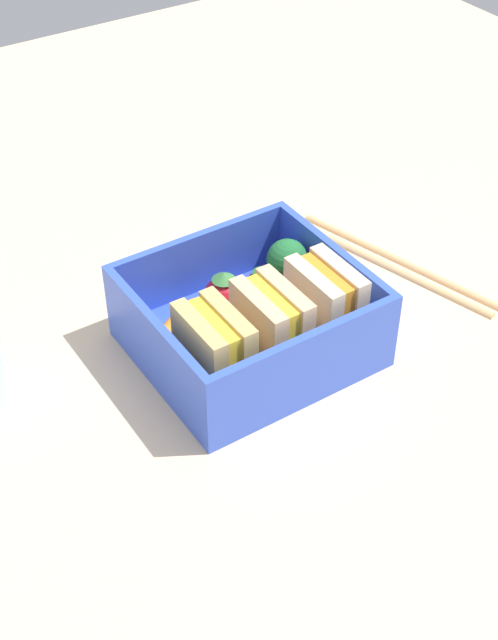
% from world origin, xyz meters
% --- Properties ---
extents(ground_plane, '(1.20, 1.20, 0.02)m').
position_xyz_m(ground_plane, '(0.00, 0.00, -0.01)').
color(ground_plane, beige).
extents(bento_tray, '(0.15, 0.14, 0.01)m').
position_xyz_m(bento_tray, '(0.00, 0.00, 0.01)').
color(bento_tray, blue).
rests_on(bento_tray, ground_plane).
extents(bento_rim, '(0.15, 0.14, 0.05)m').
position_xyz_m(bento_rim, '(0.00, 0.00, 0.04)').
color(bento_rim, blue).
rests_on(bento_rim, bento_tray).
extents(sandwich_left, '(0.03, 0.05, 0.06)m').
position_xyz_m(sandwich_left, '(-0.04, 0.03, 0.04)').
color(sandwich_left, beige).
rests_on(sandwich_left, bento_tray).
extents(sandwich_center_left, '(0.03, 0.05, 0.06)m').
position_xyz_m(sandwich_center_left, '(0.00, 0.03, 0.04)').
color(sandwich_center_left, '#DFB686').
rests_on(sandwich_center_left, bento_tray).
extents(sandwich_center, '(0.03, 0.05, 0.06)m').
position_xyz_m(sandwich_center, '(0.04, 0.03, 0.04)').
color(sandwich_center, tan).
rests_on(sandwich_center, bento_tray).
extents(broccoli_floret, '(0.03, 0.03, 0.04)m').
position_xyz_m(broccoli_floret, '(-0.05, -0.03, 0.04)').
color(broccoli_floret, '#86C864').
rests_on(broccoli_floret, bento_tray).
extents(strawberry_left, '(0.03, 0.03, 0.03)m').
position_xyz_m(strawberry_left, '(-0.03, -0.03, 0.03)').
color(strawberry_left, red).
rests_on(strawberry_left, bento_tray).
extents(strawberry_far_left, '(0.03, 0.03, 0.04)m').
position_xyz_m(strawberry_far_left, '(0.00, -0.03, 0.03)').
color(strawberry_far_left, red).
rests_on(strawberry_far_left, bento_tray).
extents(carrot_stick_far_left, '(0.03, 0.04, 0.01)m').
position_xyz_m(carrot_stick_far_left, '(0.03, -0.03, 0.02)').
color(carrot_stick_far_left, orange).
rests_on(carrot_stick_far_left, bento_tray).
extents(carrot_stick_left, '(0.04, 0.03, 0.01)m').
position_xyz_m(carrot_stick_left, '(0.06, -0.03, 0.02)').
color(carrot_stick_left, orange).
rests_on(carrot_stick_left, bento_tray).
extents(chopstick_pair, '(0.07, 0.19, 0.01)m').
position_xyz_m(chopstick_pair, '(-0.15, -0.02, 0.00)').
color(chopstick_pair, tan).
rests_on(chopstick_pair, ground_plane).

